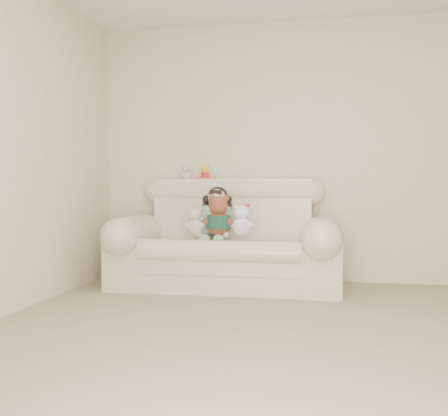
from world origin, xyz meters
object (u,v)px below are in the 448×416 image
(brown_teddy, at_px, (219,212))
(cream_teddy, at_px, (195,218))
(white_cat, at_px, (241,217))
(sofa, at_px, (226,233))
(seated_child, at_px, (217,214))

(brown_teddy, xyz_separation_m, cream_teddy, (-0.22, -0.00, -0.06))
(brown_teddy, height_order, white_cat, brown_teddy)
(brown_teddy, distance_m, white_cat, 0.21)
(sofa, relative_size, brown_teddy, 4.84)
(white_cat, bearing_deg, sofa, 134.06)
(brown_teddy, distance_m, cream_teddy, 0.23)
(seated_child, distance_m, white_cat, 0.32)
(brown_teddy, height_order, cream_teddy, brown_teddy)
(sofa, height_order, white_cat, sofa)
(sofa, bearing_deg, brown_teddy, -108.09)
(sofa, xyz_separation_m, seated_child, (-0.10, 0.08, 0.17))
(white_cat, distance_m, cream_teddy, 0.43)
(brown_teddy, relative_size, cream_teddy, 1.40)
(brown_teddy, bearing_deg, cream_teddy, 161.25)
(sofa, height_order, seated_child, sofa)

